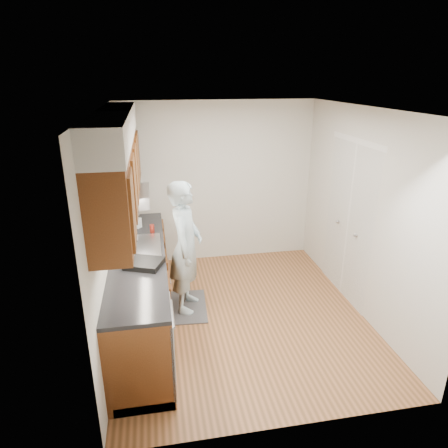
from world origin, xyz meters
name	(u,v)px	position (x,y,z in m)	size (l,w,h in m)	color
floor	(241,314)	(0.00, 0.00, 0.00)	(3.50, 3.50, 0.00)	#9C613B
ceiling	(244,109)	(0.00, 0.00, 2.50)	(3.50, 3.50, 0.00)	white
wall_left	(108,230)	(-1.50, 0.00, 1.25)	(0.02, 3.50, 2.50)	beige
wall_right	(363,214)	(1.50, 0.00, 1.25)	(0.02, 3.50, 2.50)	beige
wall_back	(217,183)	(0.00, 1.75, 1.25)	(3.00, 0.02, 2.50)	beige
counter	(141,289)	(-1.20, 0.00, 0.49)	(0.64, 2.80, 1.30)	brown
upper_cabinets	(118,165)	(-1.33, 0.05, 1.95)	(0.47, 2.80, 1.21)	brown
closet_door	(348,223)	(1.49, 0.30, 1.02)	(0.02, 1.22, 2.05)	white
floor_mat	(188,306)	(-0.64, 0.29, 0.01)	(0.47, 0.80, 0.02)	#58585A
person	(185,239)	(-0.64, 0.29, 0.96)	(0.67, 0.45, 1.89)	#A6BFCA
soap_bottle_a	(128,221)	(-1.32, 0.69, 1.09)	(0.12, 0.12, 0.30)	silver
soap_bottle_b	(137,220)	(-1.23, 0.84, 1.04)	(0.09, 0.09, 0.20)	silver
soda_can	(152,229)	(-1.03, 0.63, 0.99)	(0.06, 0.06, 0.10)	#AF2B1E
dish_rack	(144,263)	(-1.13, -0.33, 0.97)	(0.36, 0.31, 0.06)	black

